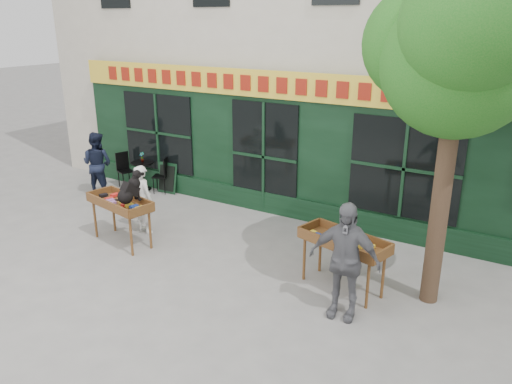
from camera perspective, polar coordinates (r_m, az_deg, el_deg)
ground at (r=10.14m, az=-5.76°, el=-6.30°), size 80.00×80.00×0.00m
street_tree at (r=7.73m, az=22.85°, el=16.00°), size 3.05×2.90×5.60m
book_cart_center at (r=10.35m, az=-15.28°, el=-1.43°), size 1.59×0.90×0.99m
dog at (r=9.92m, az=-14.31°, el=0.63°), size 0.45×0.66×0.60m
woman at (r=10.80m, az=-12.78°, el=-0.80°), size 0.60×0.46×1.49m
book_cart_right at (r=8.41m, az=9.99°, el=-5.91°), size 1.61×0.98×0.99m
man_right at (r=7.63m, az=10.04°, el=-7.72°), size 1.13×0.55×1.86m
bistro_table at (r=13.61m, az=-12.78°, el=2.47°), size 0.60×0.60×0.76m
bistro_chair_left at (r=13.99m, az=-14.86°, el=2.82°), size 0.47×0.47×0.95m
bistro_chair_right at (r=13.25m, az=-10.55°, el=2.23°), size 0.48×0.48×0.95m
potted_plant at (r=13.51m, az=-12.89°, el=3.92°), size 0.16×0.11×0.28m
man_left at (r=13.43m, az=-17.68°, el=3.08°), size 0.94×0.81×1.66m
chalkboard at (r=13.28m, az=-10.13°, el=1.58°), size 0.57×0.23×0.79m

